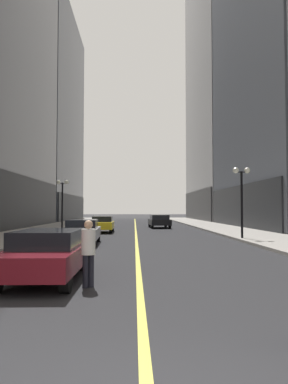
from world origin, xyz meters
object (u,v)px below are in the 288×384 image
object	(u,v)px
car_maroon	(48,253)
car_silver	(82,231)
street_lamp_left_far	(62,193)
car_black	(159,221)
car_yellow	(103,224)
pedestrian_in_white_shirt	(88,248)
street_lamp_right_mid	(242,187)

from	to	relation	value
car_maroon	car_silver	xyz separation A→B (m)	(-0.49, 10.29, -0.00)
street_lamp_left_far	car_black	bearing A→B (deg)	29.34
car_black	car_yellow	bearing A→B (deg)	-125.11
pedestrian_in_white_shirt	street_lamp_right_mid	xyz separation A→B (m)	(7.65, 13.37, 2.32)
car_maroon	car_yellow	bearing A→B (deg)	90.68
pedestrian_in_white_shirt	street_lamp_right_mid	world-z (taller)	street_lamp_right_mid
street_lamp_left_far	car_yellow	bearing A→B (deg)	-31.75
car_maroon	pedestrian_in_white_shirt	size ratio (longest dim) A/B	2.70
car_yellow	car_black	xyz separation A→B (m)	(5.09, 7.24, 0.00)
street_lamp_right_mid	car_silver	bearing A→B (deg)	-167.27
car_yellow	street_lamp_left_far	distance (m)	5.04
car_maroon	street_lamp_left_far	distance (m)	23.07
car_black	street_lamp_left_far	bearing A→B (deg)	-150.66
car_yellow	pedestrian_in_white_shirt	bearing A→B (deg)	-86.11
car_silver	pedestrian_in_white_shirt	xyz separation A→B (m)	(1.70, -11.26, 0.22)
car_silver	car_black	xyz separation A→B (m)	(5.34, 17.24, 0.00)
street_lamp_right_mid	pedestrian_in_white_shirt	bearing A→B (deg)	-119.76
car_yellow	car_black	bearing A→B (deg)	54.89
car_maroon	car_silver	bearing A→B (deg)	92.75
car_maroon	street_lamp_right_mid	world-z (taller)	street_lamp_right_mid
car_silver	pedestrian_in_white_shirt	world-z (taller)	pedestrian_in_white_shirt
car_silver	street_lamp_left_far	world-z (taller)	street_lamp_left_far
car_maroon	car_yellow	distance (m)	20.29
street_lamp_left_far	car_silver	bearing A→B (deg)	-74.32
pedestrian_in_white_shirt	street_lamp_right_mid	distance (m)	15.58
car_maroon	car_black	size ratio (longest dim) A/B	0.98
car_black	street_lamp_left_far	world-z (taller)	street_lamp_left_far
car_silver	street_lamp_right_mid	xyz separation A→B (m)	(9.35, 2.11, 2.54)
car_maroon	car_black	world-z (taller)	same
pedestrian_in_white_shirt	street_lamp_left_far	world-z (taller)	street_lamp_left_far
car_silver	street_lamp_right_mid	distance (m)	9.92
car_yellow	street_lamp_right_mid	world-z (taller)	street_lamp_right_mid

